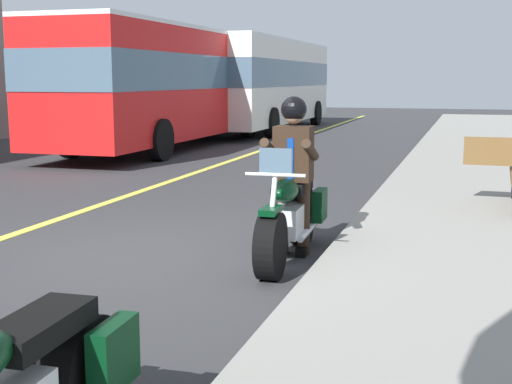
{
  "coord_description": "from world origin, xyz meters",
  "views": [
    {
      "loc": [
        6.73,
        3.4,
        1.93
      ],
      "look_at": [
        -0.21,
        1.27,
        0.75
      ],
      "focal_mm": 49.19,
      "sensor_mm": 36.0,
      "label": 1
    }
  ],
  "objects_px": {
    "rider_main": "(293,161)",
    "bus_near": "(168,80)",
    "motorcycle_main": "(289,217)",
    "bus_far": "(264,80)"
  },
  "relations": [
    {
      "from": "motorcycle_main",
      "to": "bus_far",
      "type": "xyz_separation_m",
      "value": [
        -18.08,
        -5.62,
        1.42
      ]
    },
    {
      "from": "rider_main",
      "to": "bus_near",
      "type": "height_order",
      "value": "bus_near"
    },
    {
      "from": "motorcycle_main",
      "to": "rider_main",
      "type": "height_order",
      "value": "rider_main"
    },
    {
      "from": "bus_far",
      "to": "bus_near",
      "type": "bearing_deg",
      "value": -6.11
    },
    {
      "from": "motorcycle_main",
      "to": "bus_near",
      "type": "bearing_deg",
      "value": -150.16
    },
    {
      "from": "bus_near",
      "to": "bus_far",
      "type": "xyz_separation_m",
      "value": [
        -6.98,
        0.75,
        0.0
      ]
    },
    {
      "from": "motorcycle_main",
      "to": "bus_near",
      "type": "relative_size",
      "value": 0.2
    },
    {
      "from": "motorcycle_main",
      "to": "bus_far",
      "type": "distance_m",
      "value": 18.98
    },
    {
      "from": "rider_main",
      "to": "bus_near",
      "type": "relative_size",
      "value": 0.16
    },
    {
      "from": "rider_main",
      "to": "bus_near",
      "type": "xyz_separation_m",
      "value": [
        -10.91,
        -6.36,
        0.84
      ]
    }
  ]
}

